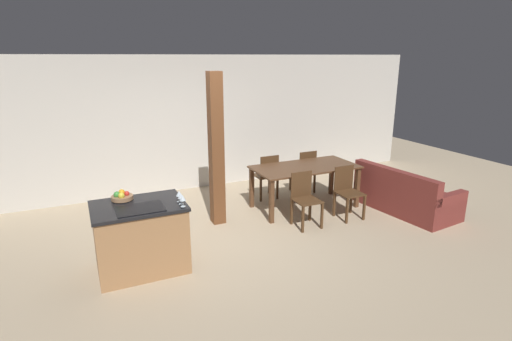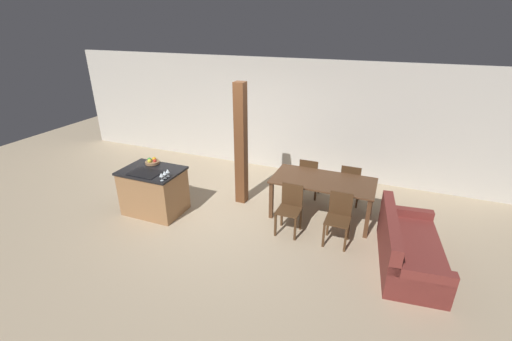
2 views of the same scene
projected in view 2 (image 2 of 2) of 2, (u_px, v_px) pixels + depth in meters
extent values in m
plane|color=tan|center=(224.00, 214.00, 6.69)|extent=(16.00, 16.00, 0.00)
cube|color=beige|center=(270.00, 115.00, 8.35)|extent=(11.20, 0.08, 2.70)
cube|color=#9E7047|center=(154.00, 192.00, 6.63)|extent=(1.09, 0.78, 0.85)
cube|color=black|center=(151.00, 171.00, 6.45)|extent=(1.13, 0.82, 0.04)
cube|color=black|center=(145.00, 173.00, 6.30)|extent=(0.56, 0.40, 0.01)
cylinder|color=#99704C|center=(152.00, 162.00, 6.69)|extent=(0.27, 0.27, 0.05)
sphere|color=red|center=(155.00, 161.00, 6.65)|extent=(0.07, 0.07, 0.07)
sphere|color=gold|center=(154.00, 159.00, 6.72)|extent=(0.08, 0.08, 0.08)
sphere|color=#3D8E38|center=(149.00, 160.00, 6.69)|extent=(0.08, 0.08, 0.08)
sphere|color=yellow|center=(150.00, 161.00, 6.62)|extent=(0.08, 0.08, 0.08)
cylinder|color=silver|center=(162.00, 180.00, 5.99)|extent=(0.06, 0.06, 0.00)
cylinder|color=silver|center=(162.00, 178.00, 5.97)|extent=(0.01, 0.01, 0.08)
cone|color=silver|center=(161.00, 175.00, 5.94)|extent=(0.07, 0.07, 0.07)
cylinder|color=silver|center=(165.00, 178.00, 6.06)|extent=(0.06, 0.06, 0.00)
cylinder|color=silver|center=(165.00, 176.00, 6.05)|extent=(0.01, 0.01, 0.08)
cone|color=silver|center=(164.00, 173.00, 6.02)|extent=(0.07, 0.07, 0.07)
cylinder|color=silver|center=(168.00, 176.00, 6.14)|extent=(0.06, 0.06, 0.00)
cylinder|color=silver|center=(168.00, 174.00, 6.12)|extent=(0.01, 0.01, 0.08)
cone|color=silver|center=(167.00, 171.00, 6.10)|extent=(0.07, 0.07, 0.07)
cube|color=#51331E|center=(323.00, 181.00, 6.31)|extent=(1.87, 0.93, 0.03)
cube|color=#51331E|center=(271.00, 200.00, 6.43)|extent=(0.07, 0.07, 0.75)
cube|color=#51331E|center=(367.00, 219.00, 5.83)|extent=(0.07, 0.07, 0.75)
cube|color=#51331E|center=(284.00, 183.00, 7.11)|extent=(0.07, 0.07, 0.75)
cube|color=#51331E|center=(372.00, 198.00, 6.51)|extent=(0.07, 0.07, 0.75)
cube|color=#472D19|center=(289.00, 211.00, 5.94)|extent=(0.40, 0.40, 0.02)
cube|color=#472D19|center=(292.00, 195.00, 6.01)|extent=(0.38, 0.02, 0.42)
cube|color=#472D19|center=(275.00, 225.00, 5.94)|extent=(0.04, 0.04, 0.43)
cube|color=#472D19|center=(295.00, 229.00, 5.82)|extent=(0.04, 0.04, 0.43)
cube|color=#472D19|center=(282.00, 215.00, 6.24)|extent=(0.04, 0.04, 0.43)
cube|color=#472D19|center=(301.00, 219.00, 6.12)|extent=(0.04, 0.04, 0.43)
cube|color=#472D19|center=(338.00, 221.00, 5.65)|extent=(0.40, 0.40, 0.02)
cube|color=#472D19|center=(341.00, 204.00, 5.72)|extent=(0.38, 0.02, 0.42)
cube|color=#472D19|center=(324.00, 235.00, 5.65)|extent=(0.04, 0.04, 0.43)
cube|color=#472D19|center=(345.00, 240.00, 5.53)|extent=(0.04, 0.04, 0.43)
cube|color=#472D19|center=(328.00, 225.00, 5.95)|extent=(0.04, 0.04, 0.43)
cube|color=#472D19|center=(349.00, 229.00, 5.83)|extent=(0.04, 0.04, 0.43)
cube|color=#472D19|center=(310.00, 176.00, 7.24)|extent=(0.40, 0.40, 0.02)
cube|color=#472D19|center=(308.00, 170.00, 6.98)|extent=(0.38, 0.02, 0.42)
cube|color=#472D19|center=(319.00, 184.00, 7.42)|extent=(0.04, 0.04, 0.43)
cube|color=#472D19|center=(303.00, 181.00, 7.54)|extent=(0.04, 0.04, 0.43)
cube|color=#472D19|center=(316.00, 191.00, 7.12)|extent=(0.04, 0.04, 0.43)
cube|color=#472D19|center=(299.00, 188.00, 7.24)|extent=(0.04, 0.04, 0.43)
cube|color=#472D19|center=(351.00, 183.00, 6.95)|extent=(0.40, 0.40, 0.02)
cube|color=#472D19|center=(350.00, 177.00, 6.70)|extent=(0.38, 0.02, 0.42)
cube|color=#472D19|center=(359.00, 191.00, 7.13)|extent=(0.04, 0.04, 0.43)
cube|color=#472D19|center=(342.00, 188.00, 7.25)|extent=(0.04, 0.04, 0.43)
cube|color=#472D19|center=(357.00, 198.00, 6.83)|extent=(0.04, 0.04, 0.43)
cube|color=#472D19|center=(339.00, 195.00, 6.95)|extent=(0.04, 0.04, 0.43)
cube|color=maroon|center=(410.00, 253.00, 5.24)|extent=(1.04, 1.83, 0.40)
cube|color=maroon|center=(390.00, 228.00, 5.16)|extent=(0.36, 1.75, 0.40)
cube|color=maroon|center=(419.00, 286.00, 4.51)|extent=(0.85, 0.23, 0.54)
cube|color=maroon|center=(405.00, 222.00, 5.92)|extent=(0.85, 0.23, 0.54)
cube|color=brown|center=(241.00, 145.00, 6.70)|extent=(0.21, 0.21, 2.45)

